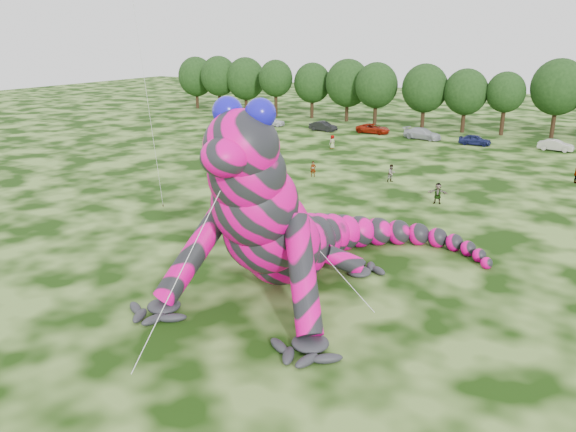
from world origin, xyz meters
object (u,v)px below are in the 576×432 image
Objects in this scene: tree_6 at (376,94)px; car_1 at (323,126)px; tree_1 at (219,84)px; tree_2 at (246,85)px; tree_0 at (196,83)px; spectator_0 at (313,169)px; tree_8 at (465,101)px; spectator_5 at (438,193)px; tree_4 at (312,91)px; tree_7 at (424,97)px; car_5 at (556,145)px; spectator_1 at (391,173)px; car_3 at (422,134)px; tree_9 at (504,104)px; tree_3 at (276,89)px; tree_10 at (557,99)px; car_4 at (475,140)px; car_2 at (373,129)px; spectator_4 at (332,142)px; inflatable_gecko at (293,186)px; car_0 at (271,121)px; tree_5 at (347,90)px.

car_1 is (-4.43, -8.85, -4.05)m from tree_6.
tree_1 is 5.38m from tree_2.
tree_1 is 30.83m from tree_6.
tree_0 is 57.44m from spectator_0.
tree_8 is 5.07× the size of spectator_5.
tree_7 is (19.56, -1.91, 0.21)m from tree_4.
car_5 is 2.36× the size of spectator_1.
tree_0 reaches higher than car_3.
tree_1 reaches higher than car_5.
tree_2 is at bearing 178.16° from tree_9.
tree_10 is (43.11, 1.51, 0.53)m from tree_3.
spectator_1 is (26.69, -33.95, -3.68)m from tree_4.
tree_2 is at bearing 175.33° from tree_6.
car_1 is 2.38× the size of spectator_5.
tree_2 reaches higher than car_1.
tree_0 is at bearing 169.21° from tree_1.
tree_7 is 13.76m from car_4.
car_1 is at bearing -27.45° from tree_2.
tree_0 reaches higher than car_1.
car_2 is 34.71m from spectator_5.
tree_6 is 5.58× the size of spectator_1.
tree_4 reaches higher than car_1.
tree_6 is 20.55m from spectator_4.
inflatable_gecko is 74.66m from tree_1.
spectator_1 reaches higher than car_5.
tree_6 is (18.16, -0.38, 0.03)m from tree_3.
tree_6 is at bearing -179.08° from tree_7.
tree_1 reaches higher than car_0.
tree_9 is at bearing 166.53° from spectator_4.
tree_4 is (18.71, 0.66, -0.38)m from tree_1.
car_0 is 32.65m from spectator_0.
tree_3 is at bearing 72.56° from car_4.
tree_2 reaches higher than tree_7.
tree_5 is 5.84m from tree_6.
spectator_5 is (38.63, -37.17, -3.84)m from tree_3.
inflatable_gecko is 49.13m from car_5.
tree_5 is 2.03× the size of car_2.
spectator_4 is (-0.09, -13.01, 0.17)m from car_2.
tree_4 is 13.84m from car_1.
car_4 is 18.45m from spectator_4.
tree_7 is 2.25× the size of car_1.
tree_2 is 1.08× the size of tree_8.
tree_9 is 2.19× the size of car_4.
tree_10 is at bearing 14.36° from spectator_1.
tree_5 reaches higher than tree_4.
car_3 is at bearing 98.11° from spectator_5.
tree_6 is at bearing 60.01° from car_4.
car_4 is (21.58, 0.07, -0.02)m from car_1.
tree_10 reaches higher than car_1.
tree_5 is at bearing 67.06° from car_3.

